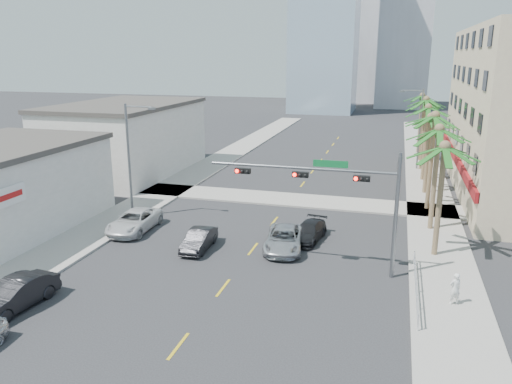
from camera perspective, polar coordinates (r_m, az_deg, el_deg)
ground at (r=25.10m, az=-6.92°, el=-14.72°), size 260.00×260.00×0.00m
sidewalk_right at (r=41.97m, az=19.60°, el=-2.81°), size 4.00×120.00×0.15m
sidewalk_left at (r=46.66m, az=-11.17°, el=-0.40°), size 4.00×120.00×0.15m
sidewalk_cross at (r=44.60m, az=3.93°, el=-0.88°), size 80.00×4.00×0.15m
building_left_far at (r=56.31m, az=-14.56°, el=5.76°), size 11.00×18.00×7.20m
tower_far_left at (r=116.70m, az=8.01°, el=20.89°), size 14.00×14.00×48.00m
tower_far_center at (r=145.65m, az=11.75°, el=18.42°), size 16.00×16.00×42.00m
traffic_signal_mast at (r=29.02m, az=9.53°, el=0.23°), size 11.12×0.54×7.20m
palm_tree_0 at (r=32.53m, az=20.78°, el=4.73°), size 4.80×4.80×7.80m
palm_tree_1 at (r=37.60m, az=20.23°, el=6.64°), size 4.80×4.80×8.16m
palm_tree_2 at (r=42.70m, az=19.81°, el=8.09°), size 4.80×4.80×8.52m
palm_tree_3 at (r=47.94m, az=19.36°, el=7.99°), size 4.80×4.80×7.80m
palm_tree_4 at (r=53.06m, az=19.10°, el=9.03°), size 4.80×4.80×8.16m
palm_tree_5 at (r=58.20m, az=18.89°, el=9.89°), size 4.80×4.80×8.52m
palm_tree_6 at (r=63.44m, az=18.63°, el=9.67°), size 4.80×4.80×7.80m
palm_tree_7 at (r=68.59m, az=18.48°, el=10.35°), size 4.80×4.80×8.16m
streetlight_left at (r=39.93m, az=-14.10°, el=4.12°), size 2.55×0.25×9.00m
streetlight_right at (r=58.46m, az=18.07°, el=7.29°), size 2.55×0.25×9.00m
guardrail at (r=28.57m, az=17.83°, el=-9.96°), size 0.08×8.08×1.00m
car_parked_mid at (r=28.65m, az=-25.80°, el=-10.50°), size 2.13×4.87×1.56m
car_parked_far at (r=37.78m, az=-13.74°, el=-3.26°), size 2.62×5.45×1.50m
car_lane_left at (r=33.58m, az=-6.53°, el=-5.43°), size 1.55×4.08×1.33m
car_lane_center at (r=33.38m, az=3.23°, el=-5.37°), size 3.02×5.47×1.45m
car_lane_right at (r=35.15m, az=6.04°, el=-4.52°), size 2.32×4.51×1.25m
pedestrian at (r=27.90m, az=21.77°, el=-10.22°), size 0.74×0.64×1.71m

